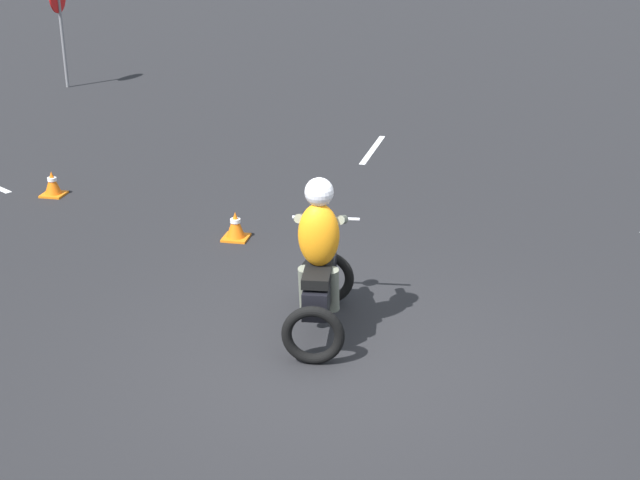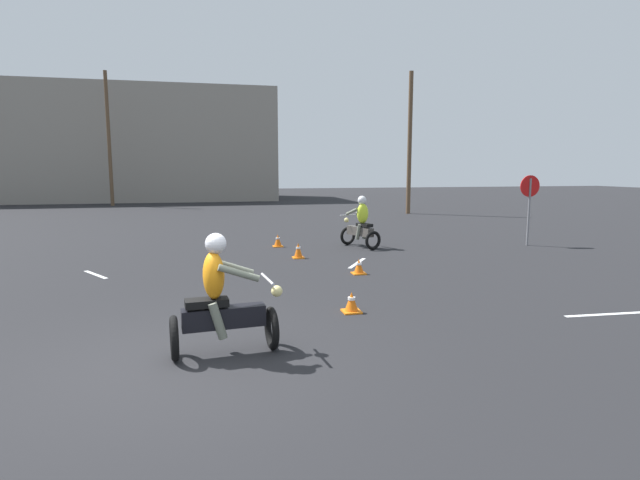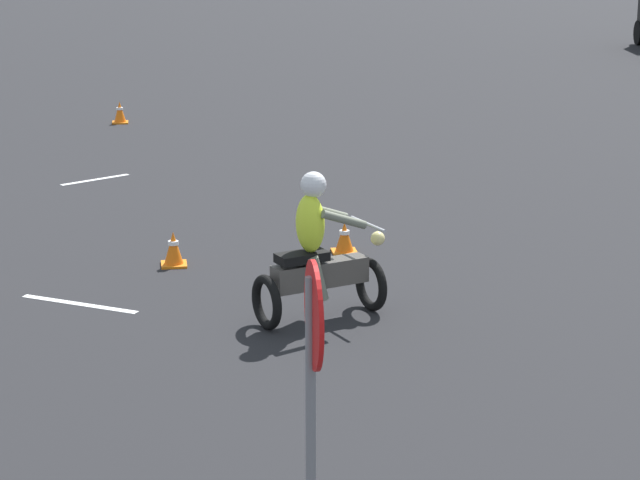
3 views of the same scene
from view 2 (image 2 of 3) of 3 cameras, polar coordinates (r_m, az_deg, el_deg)
name	(u,v)px [view 2 (image 2 of 3)]	position (r m, az deg, el deg)	size (l,w,h in m)	color
ground_plane	(182,365)	(6.82, -15.51, -13.58)	(120.00, 120.00, 0.00)	black
motorcycle_rider_foreground	(221,302)	(6.81, -11.26, -7.01)	(1.54, 0.78, 1.66)	black
motorcycle_rider_background	(361,225)	(16.00, 4.69, 1.72)	(1.08, 1.55, 1.66)	black
stop_sign	(530,196)	(17.70, 22.83, 4.68)	(0.70, 0.08, 2.30)	slate
traffic_cone_near_left	(352,303)	(8.80, 3.63, -7.15)	(0.32, 0.32, 0.36)	orange
traffic_cone_near_right	(359,267)	(11.98, 4.46, -3.07)	(0.32, 0.32, 0.36)	orange
traffic_cone_mid_center	(278,241)	(16.19, -4.84, -0.09)	(0.32, 0.32, 0.41)	orange
traffic_cone_far_right	(298,251)	(14.08, -2.50, -1.23)	(0.32, 0.32, 0.44)	orange
lane_stripe_e	(611,314)	(10.07, 30.34, -7.31)	(0.10, 1.76, 0.01)	silver
lane_stripe_ne	(357,263)	(13.38, 4.27, -2.64)	(0.10, 1.52, 0.01)	silver
lane_stripe_nw	(96,274)	(13.04, -24.27, -3.61)	(0.10, 1.24, 0.01)	silver
utility_pole_near	(410,144)	(28.83, 10.21, 10.79)	(0.24, 0.24, 7.85)	brown
utility_pole_far	(109,139)	(37.52, -22.99, 10.55)	(0.24, 0.24, 9.07)	brown
building_backdrop	(113,146)	(44.85, -22.62, 9.93)	(25.93, 9.63, 8.88)	gray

